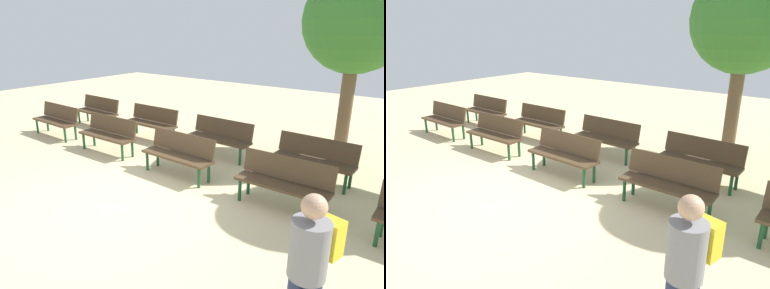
% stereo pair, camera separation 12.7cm
% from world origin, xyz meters
% --- Properties ---
extents(ground_plane, '(26.39, 26.39, 0.00)m').
position_xyz_m(ground_plane, '(0.00, 0.00, 0.00)').
color(ground_plane, beige).
extents(bench_r0_c0, '(1.61, 0.50, 0.87)m').
position_xyz_m(bench_r0_c0, '(-4.48, 1.65, 0.50)').
color(bench_r0_c0, '#4C3823').
rests_on(bench_r0_c0, ground_plane).
extents(bench_r0_c1, '(1.61, 0.51, 0.87)m').
position_xyz_m(bench_r0_c1, '(-2.25, 1.62, 0.50)').
color(bench_r0_c1, '#4C3823').
rests_on(bench_r0_c1, ground_plane).
extents(bench_r0_c2, '(1.61, 0.52, 0.87)m').
position_xyz_m(bench_r0_c2, '(0.00, 1.57, 0.50)').
color(bench_r0_c2, '#4C3823').
rests_on(bench_r0_c2, ground_plane).
extents(bench_r0_c3, '(1.60, 0.50, 0.87)m').
position_xyz_m(bench_r0_c3, '(2.28, 1.57, 0.50)').
color(bench_r0_c3, '#4C3823').
rests_on(bench_r0_c3, ground_plane).
extents(bench_r1_c0, '(1.61, 0.51, 0.87)m').
position_xyz_m(bench_r1_c0, '(-4.46, 3.06, 0.50)').
color(bench_r1_c0, '#4C3823').
rests_on(bench_r1_c0, ground_plane).
extents(bench_r1_c1, '(1.60, 0.49, 0.87)m').
position_xyz_m(bench_r1_c1, '(-2.19, 3.08, 0.50)').
color(bench_r1_c1, '#4C3823').
rests_on(bench_r1_c1, ground_plane).
extents(bench_r1_c2, '(1.61, 0.51, 0.87)m').
position_xyz_m(bench_r1_c2, '(0.04, 3.05, 0.50)').
color(bench_r1_c2, '#4C3823').
rests_on(bench_r1_c2, ground_plane).
extents(bench_r1_c3, '(1.61, 0.53, 0.87)m').
position_xyz_m(bench_r1_c3, '(2.31, 2.97, 0.50)').
color(bench_r1_c3, '#4C3823').
rests_on(bench_r1_c3, ground_plane).
extents(tree_0, '(2.31, 2.31, 4.25)m').
position_xyz_m(tree_0, '(2.31, 4.82, 3.06)').
color(tree_0, brown).
rests_on(tree_0, ground_plane).
extents(visitor_with_backpack, '(0.43, 0.58, 1.65)m').
position_xyz_m(visitor_with_backpack, '(3.59, -0.97, 0.94)').
color(visitor_with_backpack, navy).
rests_on(visitor_with_backpack, ground_plane).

